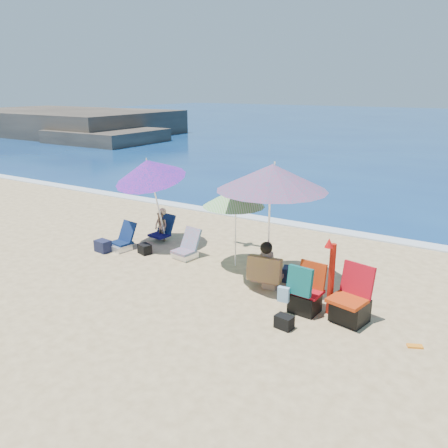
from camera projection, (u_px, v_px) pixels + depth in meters
The scene contains 19 objects.
ground at pixel (210, 293), 8.95m from camera, with size 120.00×120.00×0.00m.
foam at pixel (308, 226), 13.10m from camera, with size 120.00×0.50×0.04m.
headland at pixel (68, 127), 38.55m from camera, with size 20.50×11.50×2.60m.
umbrella_turquoise at pixel (272, 177), 8.80m from camera, with size 2.78×2.78×2.49m.
umbrella_striped at pixel (234, 198), 9.84m from camera, with size 1.78×1.78×1.80m.
umbrella_blue at pixel (149, 170), 11.02m from camera, with size 1.84×1.90×2.37m.
furled_umbrella at pixel (331, 272), 7.92m from camera, with size 0.20×0.29×1.43m.
chair_navy at pixel (122, 242), 11.29m from camera, with size 0.56×0.69×0.66m.
chair_rainbow at pixel (186, 250), 10.75m from camera, with size 0.58×0.69×0.68m.
camp_chair_left at pixel (351, 305), 7.79m from camera, with size 0.70×0.74×1.00m.
camp_chair_right at pixel (304, 295), 8.10m from camera, with size 0.67×0.70×0.92m.
person_center at pixel (266, 266), 9.00m from camera, with size 0.70×0.64×0.99m.
person_left at pixel (162, 226), 11.85m from camera, with size 0.54×0.68×0.86m.
bag_navy_a at pixel (103, 246), 11.13m from camera, with size 0.40×0.31×0.29m.
bag_black_a at pixel (145, 249), 11.01m from camera, with size 0.38×0.32×0.23m.
bag_tan at pixel (270, 283), 9.11m from camera, with size 0.29×0.22×0.23m.
bag_navy_b at pixel (292, 274), 9.45m from camera, with size 0.46×0.39×0.29m.
bag_black_b at pixel (284, 322), 7.62m from camera, with size 0.32×0.24×0.23m.
orange_item at pixel (415, 346), 7.08m from camera, with size 0.26×0.19×0.03m.
Camera 1 is at (4.51, -6.83, 3.88)m, focal length 36.74 mm.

